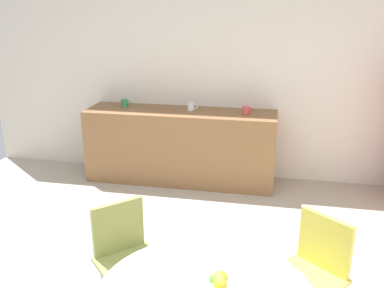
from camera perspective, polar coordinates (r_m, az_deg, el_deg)
The scene contains 8 objects.
wall_back at distance 5.32m, azimuth 2.42°, elevation 9.42°, with size 6.00×0.10×2.60m, color silver.
counter_block at distance 5.24m, azimuth -1.56°, elevation -0.28°, with size 2.32×0.60×0.90m, color brown.
chair_yellow at distance 2.98m, azimuth 16.37°, elevation -15.17°, with size 0.59×0.59×0.83m.
chair_olive at distance 3.06m, azimuth -9.14°, elevation -13.63°, with size 0.59×0.59×0.83m.
fruit_bowl at distance 2.21m, azimuth 3.27°, elevation -18.60°, with size 0.22×0.22×0.11m.
mug_white at distance 5.40m, azimuth -9.12°, elevation 5.54°, with size 0.13×0.08×0.09m.
mug_green at distance 5.14m, azimuth -0.11°, elevation 5.11°, with size 0.13×0.08×0.09m.
mug_red at distance 5.00m, azimuth 7.37°, elevation 4.58°, with size 0.13×0.08×0.09m.
Camera 1 is at (0.81, -2.19, 2.13)m, focal length 39.34 mm.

